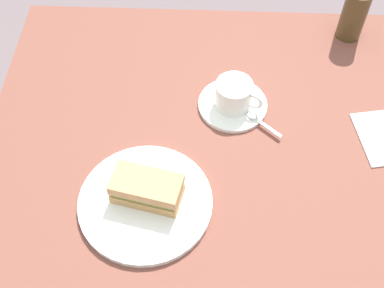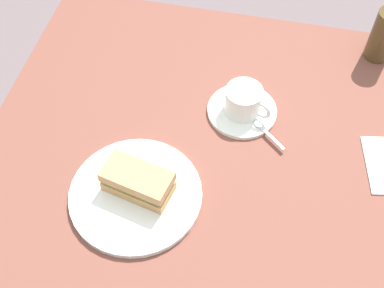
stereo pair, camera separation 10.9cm
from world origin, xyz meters
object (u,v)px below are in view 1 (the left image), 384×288
object	(u,v)px
coffee_cup	(234,94)
drinking_glass	(354,14)
dining_table	(217,159)
sandwich_front	(147,189)
coffee_saucer	(233,105)
spoon	(258,121)
sandwich_plate	(145,203)

from	to	relation	value
coffee_cup	drinking_glass	distance (m)	0.40
dining_table	sandwich_front	size ratio (longest dim) A/B	6.96
coffee_saucer	coffee_cup	world-z (taller)	coffee_cup
drinking_glass	spoon	bearing A→B (deg)	-128.66
dining_table	spoon	bearing A→B (deg)	21.21
spoon	drinking_glass	xyz separation A→B (m)	(0.25, 0.31, 0.06)
coffee_cup	sandwich_front	bearing A→B (deg)	-124.56
dining_table	coffee_saucer	distance (m)	0.14
sandwich_plate	coffee_cup	world-z (taller)	coffee_cup
dining_table	sandwich_front	bearing A→B (deg)	-129.90
sandwich_plate	coffee_saucer	size ratio (longest dim) A/B	1.70
sandwich_plate	coffee_cup	xyz separation A→B (m)	(0.18, 0.27, 0.04)
sandwich_plate	spoon	distance (m)	0.33
dining_table	sandwich_plate	xyz separation A→B (m)	(-0.15, -0.19, 0.11)
coffee_cup	spoon	xyz separation A→B (m)	(0.06, -0.05, -0.03)
coffee_saucer	spoon	world-z (taller)	spoon
coffee_saucer	coffee_cup	xyz separation A→B (m)	(0.00, -0.00, 0.04)
coffee_cup	spoon	size ratio (longest dim) A/B	1.35
sandwich_front	coffee_saucer	size ratio (longest dim) A/B	0.94
spoon	coffee_saucer	bearing A→B (deg)	138.71
dining_table	spoon	distance (m)	0.15
sandwich_front	coffee_saucer	bearing A→B (deg)	55.75
sandwich_plate	drinking_glass	world-z (taller)	drinking_glass
coffee_cup	dining_table	bearing A→B (deg)	-111.38
sandwich_front	coffee_cup	xyz separation A→B (m)	(0.18, 0.26, 0.00)
sandwich_plate	coffee_saucer	world-z (taller)	sandwich_plate
drinking_glass	sandwich_front	bearing A→B (deg)	-132.99
coffee_saucer	coffee_cup	distance (m)	0.04
coffee_saucer	spoon	distance (m)	0.08
coffee_cup	drinking_glass	bearing A→B (deg)	40.42
coffee_cup	sandwich_plate	bearing A→B (deg)	-124.05
dining_table	drinking_glass	bearing A→B (deg)	45.57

